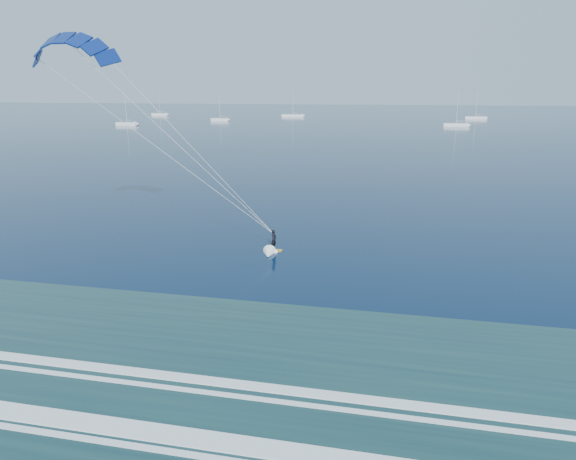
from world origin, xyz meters
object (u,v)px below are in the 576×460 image
(kitesurfer_rig, at_px, (175,142))
(sailboat_0, at_px, (127,124))
(sailboat_4, at_px, (476,118))
(sailboat_7, at_px, (160,114))
(sailboat_2, at_px, (293,115))
(sailboat_1, at_px, (220,120))
(sailboat_3, at_px, (456,125))

(kitesurfer_rig, distance_m, sailboat_0, 164.00)
(sailboat_4, relative_size, sailboat_7, 1.13)
(sailboat_4, bearing_deg, sailboat_2, 178.70)
(sailboat_7, bearing_deg, sailboat_1, -39.55)
(sailboat_7, bearing_deg, sailboat_3, -19.95)
(kitesurfer_rig, relative_size, sailboat_0, 1.73)
(sailboat_3, xyz_separation_m, sailboat_4, (13.41, 51.41, 0.00))
(kitesurfer_rig, xyz_separation_m, sailboat_7, (-103.82, 212.40, -8.62))
(sailboat_2, distance_m, sailboat_7, 69.32)
(kitesurfer_rig, height_order, sailboat_7, kitesurfer_rig)
(sailboat_3, height_order, sailboat_4, sailboat_4)
(sailboat_1, bearing_deg, sailboat_2, 59.58)
(sailboat_1, xyz_separation_m, sailboat_2, (23.48, 40.00, 0.02))
(sailboat_0, relative_size, sailboat_3, 0.91)
(sailboat_2, height_order, sailboat_3, sailboat_2)
(sailboat_2, bearing_deg, kitesurfer_rig, -80.86)
(sailboat_0, bearing_deg, sailboat_1, 53.20)
(sailboat_1, bearing_deg, sailboat_3, -7.98)
(sailboat_0, bearing_deg, sailboat_3, 9.47)
(kitesurfer_rig, bearing_deg, sailboat_3, 77.03)
(kitesurfer_rig, height_order, sailboat_0, kitesurfer_rig)
(kitesurfer_rig, distance_m, sailboat_2, 217.50)
(sailboat_1, relative_size, sailboat_3, 0.86)
(sailboat_0, distance_m, sailboat_7, 74.18)
(sailboat_4, bearing_deg, sailboat_1, -160.68)
(sailboat_3, relative_size, sailboat_7, 1.10)
(sailboat_4, bearing_deg, kitesurfer_rig, -103.37)
(sailboat_0, relative_size, sailboat_1, 1.06)
(sailboat_1, relative_size, sailboat_2, 0.74)
(kitesurfer_rig, relative_size, sailboat_7, 1.75)
(sailboat_2, height_order, sailboat_4, sailboat_2)
(sailboat_3, bearing_deg, sailboat_0, -170.53)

